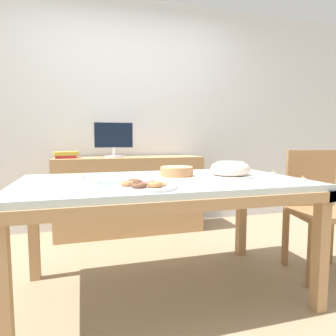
# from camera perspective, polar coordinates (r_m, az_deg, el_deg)

# --- Properties ---
(ground_plane) EXTENTS (12.00, 12.00, 0.00)m
(ground_plane) POSITION_cam_1_polar(r_m,az_deg,el_deg) (2.17, -1.04, -22.68)
(ground_plane) COLOR #997F60
(wall_back) EXTENTS (8.00, 0.10, 2.60)m
(wall_back) POSITION_cam_1_polar(r_m,az_deg,el_deg) (3.57, -8.29, 9.92)
(wall_back) COLOR silver
(wall_back) RESTS_ON ground
(dining_table) EXTENTS (1.82, 1.04, 0.77)m
(dining_table) POSITION_cam_1_polar(r_m,az_deg,el_deg) (1.94, -1.07, -4.54)
(dining_table) COLOR silver
(dining_table) RESTS_ON ground
(chair) EXTENTS (0.50, 0.50, 0.94)m
(chair) POSITION_cam_1_polar(r_m,az_deg,el_deg) (2.59, 26.60, -6.22)
(chair) COLOR olive
(chair) RESTS_ON ground
(sideboard) EXTENTS (1.57, 0.44, 0.83)m
(sideboard) POSITION_cam_1_polar(r_m,az_deg,el_deg) (3.32, -7.34, -5.08)
(sideboard) COLOR tan
(sideboard) RESTS_ON ground
(computer_monitor) EXTENTS (0.42, 0.20, 0.38)m
(computer_monitor) POSITION_cam_1_polar(r_m,az_deg,el_deg) (3.24, -10.30, 5.37)
(computer_monitor) COLOR silver
(computer_monitor) RESTS_ON sideboard
(book_stack) EXTENTS (0.26, 0.21, 0.07)m
(book_stack) POSITION_cam_1_polar(r_m,az_deg,el_deg) (3.23, -18.86, 2.40)
(book_stack) COLOR maroon
(book_stack) RESTS_ON sideboard
(cake_chocolate_round) EXTENTS (0.30, 0.30, 0.08)m
(cake_chocolate_round) POSITION_cam_1_polar(r_m,az_deg,el_deg) (1.99, 1.65, -0.92)
(cake_chocolate_round) COLOR white
(cake_chocolate_round) RESTS_ON dining_table
(cake_golden_bundt) EXTENTS (0.32, 0.32, 0.09)m
(cake_golden_bundt) POSITION_cam_1_polar(r_m,az_deg,el_deg) (2.09, 11.72, -0.41)
(cake_golden_bundt) COLOR white
(cake_golden_bundt) RESTS_ON dining_table
(pastry_platter) EXTENTS (0.34, 0.34, 0.04)m
(pastry_platter) POSITION_cam_1_polar(r_m,az_deg,el_deg) (1.58, -4.51, -3.35)
(pastry_platter) COLOR white
(pastry_platter) RESTS_ON dining_table
(plate_stack) EXTENTS (0.21, 0.21, 0.08)m
(plate_stack) POSITION_cam_1_polar(r_m,az_deg,el_deg) (2.40, 11.77, 0.24)
(plate_stack) COLOR white
(plate_stack) RESTS_ON dining_table
(tealight_near_front) EXTENTS (0.04, 0.04, 0.04)m
(tealight_near_front) POSITION_cam_1_polar(r_m,az_deg,el_deg) (1.80, -13.67, -2.52)
(tealight_near_front) COLOR silver
(tealight_near_front) RESTS_ON dining_table
(tealight_left_edge) EXTENTS (0.04, 0.04, 0.04)m
(tealight_left_edge) POSITION_cam_1_polar(r_m,az_deg,el_deg) (2.03, 24.27, -1.95)
(tealight_left_edge) COLOR silver
(tealight_left_edge) RESTS_ON dining_table
(tealight_right_edge) EXTENTS (0.04, 0.04, 0.04)m
(tealight_right_edge) POSITION_cam_1_polar(r_m,az_deg,el_deg) (2.05, -16.12, -1.60)
(tealight_right_edge) COLOR silver
(tealight_right_edge) RESTS_ON dining_table
(tealight_near_cakes) EXTENTS (0.04, 0.04, 0.04)m
(tealight_near_cakes) POSITION_cam_1_polar(r_m,az_deg,el_deg) (2.28, 19.42, -0.99)
(tealight_near_cakes) COLOR silver
(tealight_near_cakes) RESTS_ON dining_table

